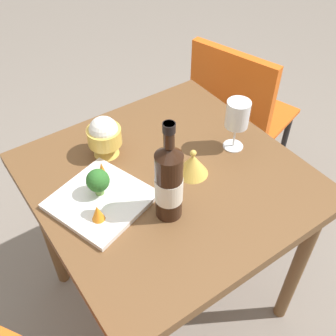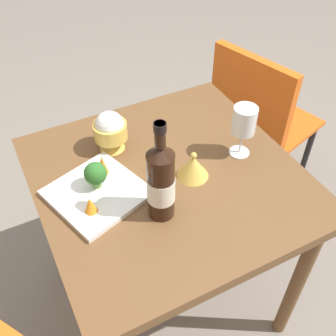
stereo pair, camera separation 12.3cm
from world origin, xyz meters
name	(u,v)px [view 2 (the right image)]	position (x,y,z in m)	size (l,w,h in m)	color
ground_plane	(168,294)	(0.00, 0.00, 0.00)	(8.00, 8.00, 0.00)	gray
dining_table	(168,196)	(0.00, 0.00, 0.64)	(0.80, 0.80, 0.74)	brown
chair_by_wall	(256,116)	(0.34, -0.63, 0.53)	(0.50, 0.50, 0.85)	orange
wine_bottle	(161,182)	(-0.13, 0.09, 0.87)	(0.08, 0.08, 0.32)	black
wine_glass	(244,122)	(-0.01, -0.26, 0.87)	(0.08, 0.08, 0.18)	white
rice_bowl	(110,130)	(0.20, 0.11, 0.82)	(0.11, 0.11, 0.14)	gold
rice_bowl_lid	(193,166)	(-0.04, -0.07, 0.78)	(0.10, 0.10, 0.09)	gold
serving_plate	(97,193)	(0.02, 0.22, 0.75)	(0.32, 0.32, 0.02)	white
broccoli_floret	(96,174)	(0.04, 0.22, 0.81)	(0.07, 0.07, 0.09)	#729E4C
carrot_garnish_left	(90,205)	(-0.04, 0.26, 0.78)	(0.04, 0.04, 0.05)	orange
carrot_garnish_right	(102,164)	(0.09, 0.18, 0.79)	(0.03, 0.03, 0.07)	orange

